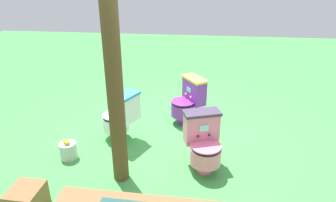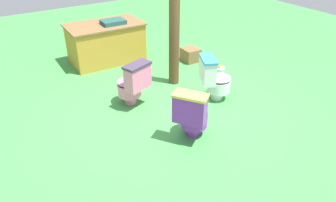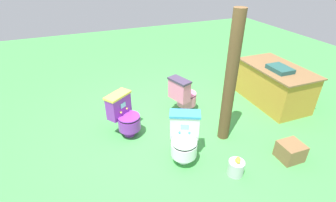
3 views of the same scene
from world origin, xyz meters
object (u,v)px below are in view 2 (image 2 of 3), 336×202
at_px(toilet_white, 214,78).
at_px(vendor_table, 106,42).
at_px(toilet_purple, 192,114).
at_px(small_crate, 191,55).
at_px(wooden_post, 174,26).
at_px(toilet_pink, 133,84).
at_px(lemon_bucket, 218,72).

height_order(toilet_white, vendor_table, vendor_table).
xyz_separation_m(toilet_purple, toilet_white, (0.91, 0.65, 0.00)).
distance_m(toilet_purple, small_crate, 2.60).
distance_m(toilet_purple, wooden_post, 1.76).
relative_size(toilet_white, wooden_post, 0.35).
xyz_separation_m(toilet_purple, vendor_table, (0.10, 3.03, 0.02)).
height_order(toilet_pink, vendor_table, vendor_table).
distance_m(toilet_purple, toilet_pink, 1.21).
height_order(toilet_pink, small_crate, toilet_pink).
distance_m(toilet_purple, toilet_white, 1.11).
xyz_separation_m(toilet_pink, vendor_table, (0.35, 1.84, 0.02)).
relative_size(toilet_pink, wooden_post, 0.35).
bearing_deg(wooden_post, toilet_white, -75.97).
relative_size(toilet_purple, lemon_bucket, 2.63).
xyz_separation_m(toilet_pink, wooden_post, (0.95, 0.29, 0.66)).
relative_size(wooden_post, small_crate, 6.10).
bearing_deg(toilet_white, vendor_table, -135.54).
bearing_deg(wooden_post, lemon_bucket, -21.62).
bearing_deg(vendor_table, toilet_white, -71.31).
bearing_deg(toilet_purple, toilet_pink, 156.85).
relative_size(vendor_table, small_crate, 4.39).
distance_m(small_crate, lemon_bucket, 0.93).
bearing_deg(lemon_bucket, vendor_table, 126.47).
bearing_deg(wooden_post, small_crate, 36.91).
bearing_deg(toilet_white, wooden_post, -140.20).
height_order(toilet_white, toilet_pink, same).
bearing_deg(toilet_pink, vendor_table, 60.67).
relative_size(toilet_white, lemon_bucket, 2.63).
xyz_separation_m(toilet_pink, lemon_bucket, (1.72, -0.01, -0.25)).
bearing_deg(toilet_white, small_crate, -177.26).
bearing_deg(wooden_post, vendor_table, 111.08).
bearing_deg(small_crate, toilet_pink, -152.82).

